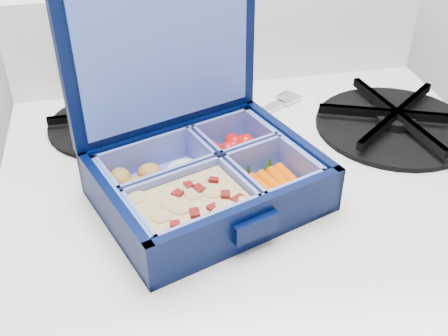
{
  "coord_description": "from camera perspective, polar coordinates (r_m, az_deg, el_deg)",
  "views": [
    {
      "loc": [
        0.12,
        1.23,
        1.2
      ],
      "look_at": [
        0.21,
        1.68,
        0.87
      ],
      "focal_mm": 45.0,
      "sensor_mm": 36.0,
      "label": 1
    }
  ],
  "objects": [
    {
      "name": "burner_grate_rear",
      "position": [
        0.7,
        -11.41,
        4.82
      ],
      "size": [
        0.15,
        0.15,
        0.02
      ],
      "primitive_type": "cylinder",
      "rotation": [
        0.0,
        0.0,
        0.0
      ],
      "color": "black",
      "rests_on": "stove"
    },
    {
      "name": "burner_grate",
      "position": [
        0.71,
        17.05,
        4.86
      ],
      "size": [
        0.25,
        0.25,
        0.03
      ],
      "primitive_type": "cylinder",
      "rotation": [
        0.0,
        0.0,
        -0.37
      ],
      "color": "black",
      "rests_on": "stove"
    },
    {
      "name": "bento_box",
      "position": [
        0.56,
        -1.64,
        -1.32
      ],
      "size": [
        0.25,
        0.22,
        0.05
      ],
      "primitive_type": null,
      "rotation": [
        0.0,
        0.0,
        0.35
      ],
      "color": "black",
      "rests_on": "stove"
    },
    {
      "name": "fork",
      "position": [
        0.7,
        1.76,
        4.7
      ],
      "size": [
        0.17,
        0.12,
        0.01
      ],
      "primitive_type": null,
      "rotation": [
        0.0,
        0.0,
        -1.03
      ],
      "color": "silver",
      "rests_on": "stove"
    }
  ]
}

